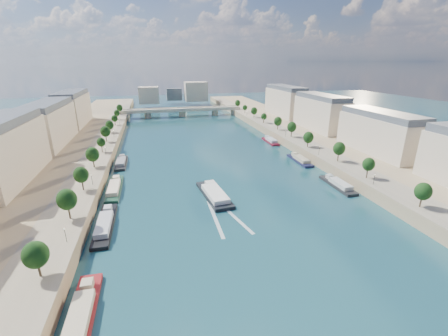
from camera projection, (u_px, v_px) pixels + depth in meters
ground at (212, 163)px, 155.62m from camera, size 700.00×700.00×0.00m
quay_left at (60, 169)px, 138.92m from camera, size 44.00×520.00×5.00m
quay_right at (335, 149)px, 170.64m from camera, size 44.00×520.00×5.00m
pave_left at (93, 162)px, 141.36m from camera, size 14.00×520.00×0.10m
pave_right at (312, 147)px, 166.48m from camera, size 14.00×520.00×0.10m
trees_left at (97, 149)px, 141.81m from camera, size 4.80×268.80×8.26m
trees_right at (301, 133)px, 173.37m from camera, size 4.80×268.80×8.26m
lamps_left at (99, 162)px, 132.28m from camera, size 0.36×200.36×4.28m
lamps_right at (301, 140)px, 169.15m from camera, size 0.36×200.36×4.28m
buildings_left at (31, 136)px, 142.36m from camera, size 16.00×226.00×23.20m
buildings_right at (346, 120)px, 179.81m from camera, size 16.00×226.00×23.20m
skyline at (178, 93)px, 352.43m from camera, size 79.00×42.00×22.00m
bridge at (182, 111)px, 285.61m from camera, size 112.00×12.00×8.15m
tour_barge at (214, 194)px, 116.34m from camera, size 10.40×27.09×3.69m
wake at (224, 217)px, 101.42m from camera, size 10.73×26.01×0.04m
moored_barges_left at (104, 229)px, 92.75m from camera, size 5.00×153.58×3.60m
moored_barges_right at (328, 179)px, 132.32m from camera, size 5.00×165.02×3.60m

